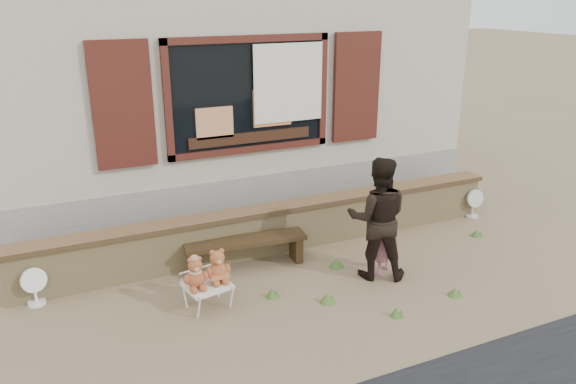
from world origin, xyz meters
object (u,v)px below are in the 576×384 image
folding_chair (207,286)px  adult (378,218)px  teddy_bear_left (195,272)px  child (383,236)px  bench (246,246)px  teddy_bear_right (217,265)px

folding_chair → adult: bearing=-13.7°
teddy_bear_left → child: 2.46m
bench → teddy_bear_left: teddy_bear_left is taller
child → folding_chair: bearing=-31.3°
folding_chair → child: child is taller
teddy_bear_left → child: bearing=-11.9°
child → bench: bearing=-58.0°
bench → child: bearing=-23.1°
folding_chair → teddy_bear_left: bearing=180.0°
teddy_bear_left → teddy_bear_right: bearing=0.0°
teddy_bear_left → folding_chair: bearing=-0.0°
teddy_bear_left → teddy_bear_right: size_ratio=0.95×
folding_chair → teddy_bear_left: teddy_bear_left is taller
adult → teddy_bear_left: bearing=25.7°
bench → teddy_bear_right: size_ratio=3.99×
child → adult: size_ratio=0.66×
folding_chair → child: 2.33m
bench → child: 1.80m
teddy_bear_right → adult: adult is taller
bench → adult: (1.43, -0.91, 0.49)m
bench → folding_chair: bearing=-128.6°
bench → teddy_bear_right: (-0.62, -0.74, 0.21)m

